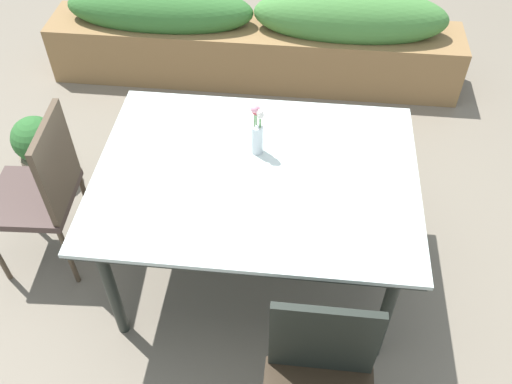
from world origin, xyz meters
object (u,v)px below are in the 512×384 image
Objects in this scene: planter_box at (256,37)px; flower_vase at (257,131)px; chair_end_left at (43,188)px; potted_plant at (38,148)px; dining_table at (256,182)px.

flower_vase is at bearing -83.75° from planter_box.
chair_end_left reaches higher than potted_plant.
potted_plant is at bearing 157.06° from dining_table.
potted_plant is at bearing -135.31° from planter_box.
chair_end_left is 3.42× the size of flower_vase.
chair_end_left is at bearing -60.38° from potted_plant.
flower_vase reaches higher than planter_box.
chair_end_left is 1.13m from flower_vase.
planter_box is (-0.18, 1.66, -0.53)m from flower_vase.
dining_table is at bearing -22.94° from potted_plant.
dining_table is at bearing -93.49° from chair_end_left.
potted_plant is (-1.40, 0.46, -0.65)m from flower_vase.
dining_table is 1.85m from planter_box.
flower_vase reaches higher than dining_table.
flower_vase is 1.61m from potted_plant.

